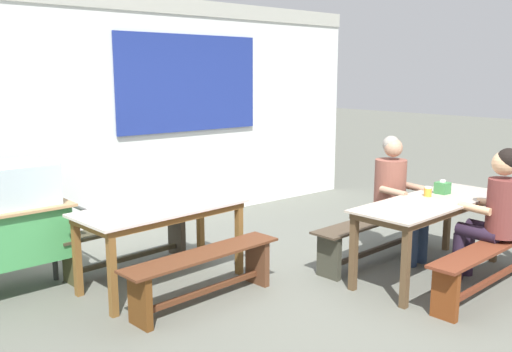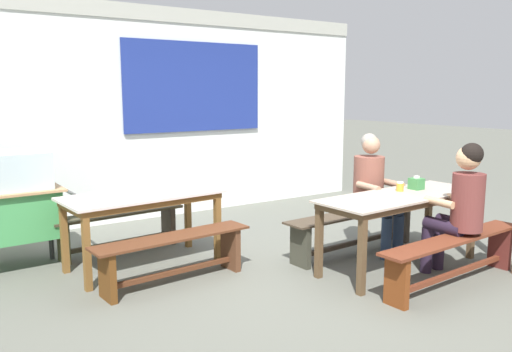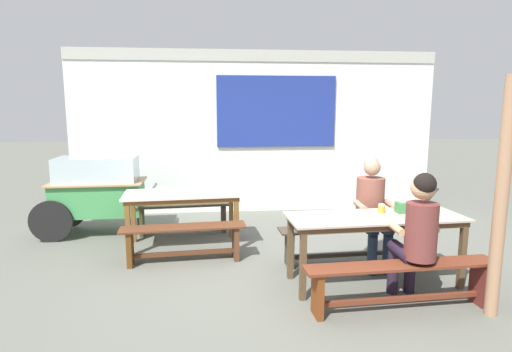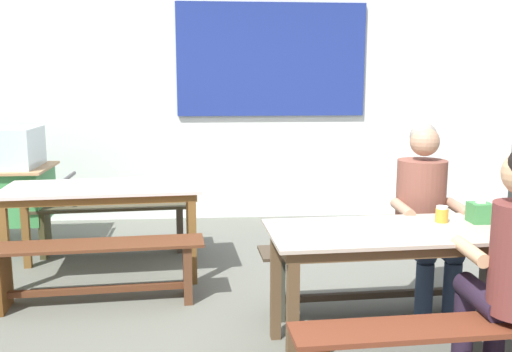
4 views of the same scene
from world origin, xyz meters
name	(u,v)px [view 2 (image 2 of 4)]	position (x,y,z in m)	size (l,w,h in m)	color
ground_plane	(298,272)	(0.00, 0.00, 0.00)	(40.00, 40.00, 0.00)	#5F6157
backdrop_wall	(170,109)	(0.01, 2.92, 1.51)	(6.50, 0.23, 2.87)	white
dining_table_far	(143,201)	(-1.18, 0.99, 0.67)	(1.59, 0.84, 0.75)	silver
dining_table_near	(401,202)	(0.93, -0.46, 0.67)	(1.89, 0.75, 0.75)	#BAAC9A
bench_far_back	(119,225)	(-1.23, 1.60, 0.30)	(1.47, 0.40, 0.45)	#413C29
bench_far_front	(174,253)	(-1.14, 0.39, 0.29)	(1.53, 0.43, 0.45)	#562E1A
bench_near_back	(354,226)	(0.89, 0.15, 0.30)	(1.81, 0.40, 0.45)	#423628
bench_near_front	(454,253)	(0.96, -1.06, 0.30)	(1.85, 0.35, 0.45)	brown
person_right_near_table	(373,186)	(1.10, 0.09, 0.73)	(0.44, 0.59, 1.30)	navy
person_near_front	(460,202)	(1.12, -0.98, 0.74)	(0.40, 0.55, 1.30)	#281C2F
tissue_box	(416,184)	(1.26, -0.36, 0.81)	(0.12, 0.12, 0.14)	#3A7F42
condiment_jar	(400,187)	(1.04, -0.33, 0.79)	(0.07, 0.07, 0.10)	orange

